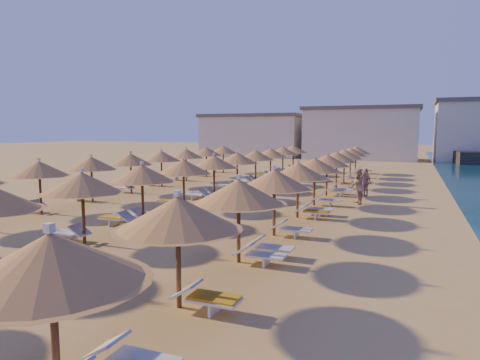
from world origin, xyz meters
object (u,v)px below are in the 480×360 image
at_px(parasol_row_west, 214,162).
at_px(beachgoer_b, 358,187).
at_px(beachgoer_c, 365,182).
at_px(parasol_row_east, 315,166).

distance_m(parasol_row_west, beachgoer_b, 8.35).
xyz_separation_m(beachgoer_c, beachgoer_b, (-0.11, -2.99, 0.09)).
distance_m(parasol_row_east, beachgoer_c, 4.93).
height_order(parasol_row_east, beachgoer_b, parasol_row_east).
bearing_deg(beachgoer_c, parasol_row_east, -72.19).
distance_m(parasol_row_east, parasol_row_west, 6.01).
height_order(parasol_row_east, parasol_row_west, same).
height_order(beachgoer_c, beachgoer_b, beachgoer_b).
relative_size(beachgoer_c, beachgoer_b, 0.91).
bearing_deg(beachgoer_b, beachgoer_c, 154.80).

